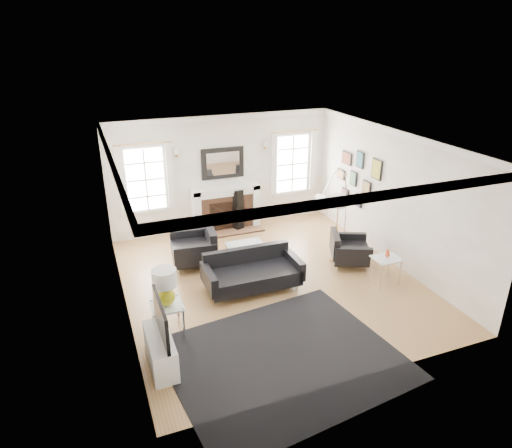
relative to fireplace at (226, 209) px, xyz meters
name	(u,v)px	position (x,y,z in m)	size (l,w,h in m)	color
floor	(270,281)	(0.00, -2.79, -0.54)	(6.00, 6.00, 0.00)	#9C6B41
back_wall	(222,173)	(0.00, 0.21, 0.86)	(5.50, 0.04, 2.80)	white
front_wall	(360,295)	(0.00, -5.79, 0.86)	(5.50, 0.04, 2.80)	white
left_wall	(118,238)	(-2.75, -2.79, 0.86)	(0.04, 6.00, 2.80)	white
right_wall	(393,198)	(2.75, -2.79, 0.86)	(0.04, 6.00, 2.80)	white
ceiling	(271,141)	(0.00, -2.79, 2.26)	(5.50, 6.00, 0.02)	white
crown_molding	(271,145)	(0.00, -2.79, 2.20)	(5.50, 6.00, 0.12)	white
fireplace	(226,209)	(0.00, 0.00, 0.00)	(1.70, 0.69, 1.11)	white
mantel_mirror	(223,163)	(0.00, 0.16, 1.11)	(1.05, 0.07, 0.75)	black
window_left	(146,179)	(-1.85, 0.16, 0.92)	(1.24, 0.15, 1.62)	white
window_right	(292,164)	(1.85, 0.16, 0.92)	(1.24, 0.15, 1.62)	white
gallery_wall	(357,175)	(2.72, -1.50, 0.99)	(0.04, 1.73, 1.29)	black
tv_unit	(161,346)	(-2.44, -4.49, -0.21)	(0.35, 1.00, 1.09)	white
area_rug	(284,359)	(-0.71, -5.03, -0.54)	(3.34, 2.78, 0.01)	black
sofa	(251,273)	(-0.42, -2.89, -0.22)	(1.85, 0.86, 0.60)	black
armchair_left	(196,248)	(-1.17, -1.57, -0.17)	(0.99, 1.08, 0.67)	black
armchair_right	(348,250)	(1.81, -2.72, -0.22)	(1.04, 1.09, 0.58)	black
coffee_table	(247,248)	(-0.13, -1.87, -0.22)	(0.80, 0.80, 0.35)	silver
side_table_left	(167,310)	(-2.20, -3.77, -0.10)	(0.50, 0.50, 0.55)	silver
nesting_table	(386,263)	(2.05, -3.70, -0.09)	(0.51, 0.43, 0.57)	silver
gourd_lamp	(165,285)	(-2.20, -3.77, 0.37)	(0.39, 0.39, 0.63)	gold
orange_vase	(387,254)	(2.05, -3.70, 0.11)	(0.10, 0.10, 0.16)	#CE451A
arc_floor_lamp	(335,211)	(1.58, -2.47, 0.60)	(1.49, 1.38, 2.11)	silver
stick_floor_lamp	(338,204)	(1.64, -2.50, 0.75)	(0.30, 0.30, 1.50)	#B8833F
speaker_tower	(238,210)	(0.26, -0.14, -0.02)	(0.21, 0.21, 1.04)	black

